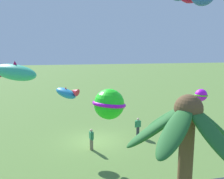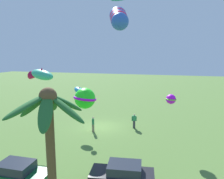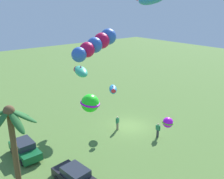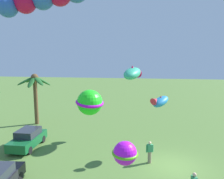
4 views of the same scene
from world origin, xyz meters
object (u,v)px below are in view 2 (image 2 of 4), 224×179
at_px(parked_car_0, 123,175).
at_px(spectator_1, 93,124).
at_px(kite_ball_3, 85,98).
at_px(spectator_0, 134,121).
at_px(kite_tube_2, 119,18).
at_px(kite_ball_0, 171,99).
at_px(kite_fish_5, 80,91).
at_px(parked_car_1, 18,174).
at_px(kite_fish_4, 41,75).
at_px(palm_tree_0, 49,122).

bearing_deg(parked_car_0, spectator_1, -60.00).
bearing_deg(parked_car_0, kite_ball_3, -46.82).
height_order(spectator_0, kite_tube_2, kite_tube_2).
xyz_separation_m(kite_tube_2, kite_ball_3, (3.12, -1.37, -6.05)).
relative_size(kite_tube_2, kite_ball_3, 1.66).
relative_size(spectator_1, kite_ball_0, 1.19).
height_order(kite_ball_3, kite_fish_5, kite_ball_3).
distance_m(parked_car_1, kite_ball_3, 7.27).
height_order(spectator_1, kite_fish_4, kite_fish_4).
distance_m(parked_car_1, kite_fish_4, 10.56).
distance_m(palm_tree_0, spectator_1, 12.67).
relative_size(spectator_0, spectator_1, 1.00).
bearing_deg(kite_fish_5, parked_car_1, 91.45).
xyz_separation_m(parked_car_1, kite_ball_3, (-2.19, -5.86, 3.70)).
xyz_separation_m(parked_car_1, kite_ball_0, (-9.08, -8.81, 3.38)).
bearing_deg(parked_car_1, kite_tube_2, -139.82).
bearing_deg(parked_car_1, spectator_1, -97.97).
relative_size(spectator_1, kite_fish_5, 0.79).
distance_m(parked_car_0, parked_car_1, 6.46).
height_order(parked_car_0, kite_fish_4, kite_fish_4).
bearing_deg(kite_ball_0, parked_car_0, 69.15).
bearing_deg(kite_ball_3, spectator_0, -116.87).
height_order(kite_ball_0, kite_tube_2, kite_tube_2).
relative_size(palm_tree_0, kite_ball_3, 2.46).
height_order(parked_car_1, kite_ball_3, kite_ball_3).
bearing_deg(spectator_0, kite_fish_5, 14.34).
bearing_deg(parked_car_1, kite_fish_4, -67.75).
xyz_separation_m(palm_tree_0, spectator_0, (-1.92, -13.96, -4.16)).
bearing_deg(kite_fish_5, kite_ball_0, 168.60).
height_order(parked_car_1, spectator_1, spectator_1).
xyz_separation_m(kite_ball_0, kite_fish_5, (9.35, -1.88, 0.04)).
xyz_separation_m(parked_car_0, parked_car_1, (6.29, 1.49, 0.00)).
height_order(parked_car_0, kite_ball_0, kite_ball_0).
bearing_deg(parked_car_0, kite_tube_2, -71.96).
bearing_deg(kite_ball_0, parked_car_1, 44.16).
xyz_separation_m(spectator_0, spectator_1, (3.98, 2.17, 0.00)).
bearing_deg(spectator_0, kite_ball_0, 138.09).
relative_size(kite_tube_2, kite_fish_4, 1.37).
bearing_deg(palm_tree_0, parked_car_0, -130.56).
distance_m(kite_tube_2, kite_fish_4, 10.65).
bearing_deg(kite_tube_2, kite_ball_3, -23.74).
relative_size(palm_tree_0, parked_car_0, 1.63).
distance_m(parked_car_0, spectator_0, 10.69).
bearing_deg(palm_tree_0, parked_car_1, -27.88).
relative_size(parked_car_0, kite_tube_2, 0.91).
distance_m(kite_ball_0, kite_tube_2, 8.57).
distance_m(spectator_0, kite_ball_0, 5.98).
distance_m(kite_ball_0, kite_fish_5, 9.54).
bearing_deg(spectator_0, kite_fish_4, 22.49).
relative_size(spectator_0, kite_fish_5, 0.79).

